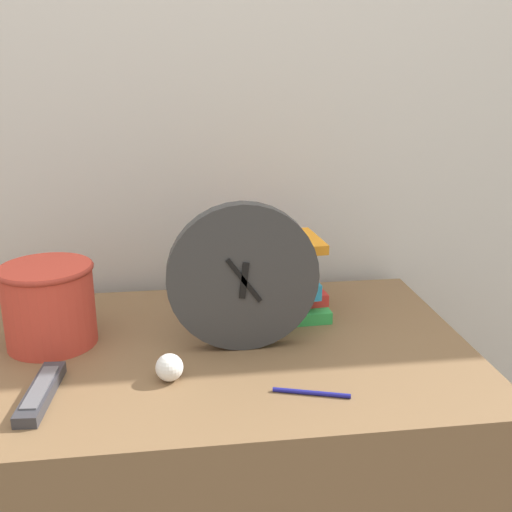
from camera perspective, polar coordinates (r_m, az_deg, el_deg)
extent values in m
cube|color=beige|center=(1.49, -8.48, 14.53)|extent=(6.00, 0.04, 2.40)
cube|color=brown|center=(1.42, -6.94, -22.23)|extent=(1.18, 0.66, 0.74)
cylinder|color=#333333|center=(1.15, -1.25, -2.05)|extent=(0.29, 0.03, 0.29)
cylinder|color=white|center=(1.14, -1.19, -2.22)|extent=(0.26, 0.01, 0.26)
cube|color=black|center=(1.14, -1.16, -2.33)|extent=(0.02, 0.01, 0.07)
cube|color=black|center=(1.14, -1.16, -2.33)|extent=(0.07, 0.01, 0.09)
cylinder|color=black|center=(1.14, -1.16, -2.33)|extent=(0.01, 0.00, 0.01)
cube|color=green|center=(1.36, 1.53, -4.85)|extent=(0.24, 0.19, 0.03)
cube|color=red|center=(1.36, 1.75, -3.65)|extent=(0.23, 0.16, 0.03)
cube|color=#2D9ED1|center=(1.33, 1.59, -2.75)|extent=(0.19, 0.17, 0.04)
cube|color=#232328|center=(1.34, 0.35, -1.17)|extent=(0.22, 0.14, 0.03)
cube|color=#7A3899|center=(1.33, 0.54, 0.33)|extent=(0.21, 0.15, 0.04)
cube|color=orange|center=(1.30, 1.32, 1.19)|extent=(0.23, 0.17, 0.02)
cylinder|color=#C63D2D|center=(1.26, -19.10, -4.44)|extent=(0.18, 0.18, 0.17)
torus|color=#9F3024|center=(1.24, -19.46, -1.15)|extent=(0.19, 0.19, 0.01)
cube|color=#333338|center=(1.10, -19.79, -12.16)|extent=(0.05, 0.19, 0.02)
cube|color=#59595E|center=(1.09, -19.86, -11.63)|extent=(0.04, 0.14, 0.00)
sphere|color=white|center=(1.09, -8.25, -10.46)|extent=(0.05, 0.05, 0.05)
cylinder|color=navy|center=(1.05, 5.30, -12.84)|extent=(0.13, 0.05, 0.01)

